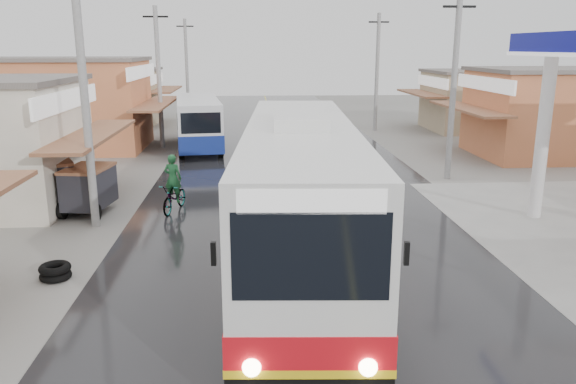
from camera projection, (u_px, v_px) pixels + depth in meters
name	position (u px, v px, depth m)	size (l,w,h in m)	color
ground	(354.00, 368.00, 10.37)	(120.00, 120.00, 0.00)	slate
road	(293.00, 181.00, 24.86)	(12.00, 90.00, 0.02)	black
centre_line	(293.00, 181.00, 24.86)	(0.15, 90.00, 0.01)	#D8CC4C
shopfronts_left	(18.00, 171.00, 26.90)	(11.00, 44.00, 5.20)	tan
utility_poles_left	(137.00, 178.00, 25.37)	(1.60, 50.00, 8.00)	gray
utility_poles_right	(447.00, 179.00, 25.32)	(1.60, 36.00, 8.00)	gray
coach_bus	(300.00, 192.00, 15.03)	(3.75, 13.39, 4.14)	silver
second_bus	(198.00, 122.00, 32.52)	(3.40, 8.91, 2.88)	silver
cyclist	(174.00, 193.00, 20.08)	(1.17, 2.09, 2.13)	black
tricycle_near	(88.00, 187.00, 19.77)	(1.75, 2.40, 1.70)	#26262D
tricycle_far	(50.00, 181.00, 20.27)	(2.43, 2.66, 1.85)	#26262D
tyre_stack	(55.00, 272.00, 14.31)	(0.80, 0.80, 0.41)	black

